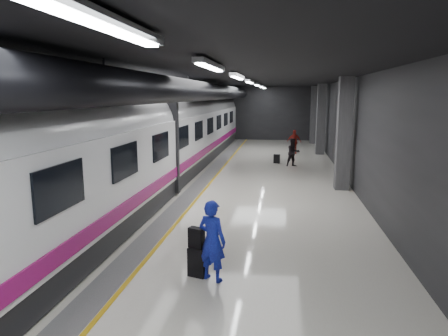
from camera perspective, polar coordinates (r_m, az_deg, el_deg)
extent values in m
plane|color=silver|center=(15.07, 0.00, -4.17)|extent=(40.00, 40.00, 0.00)
cube|color=black|center=(14.61, 0.00, 13.19)|extent=(10.00, 40.00, 0.02)
cube|color=#28282B|center=(34.53, 4.87, 7.78)|extent=(10.00, 0.02, 4.50)
cube|color=#28282B|center=(16.17, -17.88, 4.43)|extent=(0.02, 40.00, 4.50)
cube|color=#28282B|center=(14.80, 19.57, 3.83)|extent=(0.02, 40.00, 4.50)
cube|color=slate|center=(15.32, -5.02, -3.94)|extent=(0.65, 39.80, 0.01)
cube|color=gold|center=(15.23, -3.55, -4.00)|extent=(0.10, 39.80, 0.01)
cylinder|color=black|center=(14.84, -5.07, 10.98)|extent=(0.80, 38.00, 0.80)
cube|color=silver|center=(3.81, -16.24, 19.37)|extent=(0.22, 2.60, 0.10)
cube|color=silver|center=(8.59, -1.92, 14.50)|extent=(0.22, 2.60, 0.10)
cube|color=silver|center=(13.53, 1.94, 12.98)|extent=(0.22, 2.60, 0.10)
cube|color=silver|center=(18.51, 3.72, 12.26)|extent=(0.22, 2.60, 0.10)
cube|color=silver|center=(23.49, 4.74, 11.83)|extent=(0.22, 2.60, 0.10)
cube|color=silver|center=(28.48, 5.40, 11.56)|extent=(0.22, 2.60, 0.10)
cube|color=silver|center=(32.48, 5.78, 11.40)|extent=(0.22, 2.60, 0.10)
cube|color=#515154|center=(16.68, 16.75, 4.66)|extent=(0.55, 0.55, 4.50)
cube|color=#515154|center=(26.59, 13.68, 6.77)|extent=(0.55, 0.55, 4.50)
cube|color=#515154|center=(32.56, 12.73, 7.41)|extent=(0.55, 0.55, 4.50)
cube|color=black|center=(15.78, -11.77, -2.42)|extent=(2.80, 38.00, 0.60)
cube|color=white|center=(15.53, -11.96, 2.63)|extent=(2.90, 38.00, 2.20)
cylinder|color=white|center=(15.44, -12.09, 6.12)|extent=(2.80, 38.00, 2.80)
cube|color=#8E0C5C|center=(15.22, -6.65, -0.43)|extent=(0.04, 38.00, 0.35)
cube|color=black|center=(15.50, -12.00, 3.54)|extent=(3.05, 0.25, 3.80)
cube|color=black|center=(7.70, -22.35, -2.64)|extent=(0.05, 1.60, 0.85)
cube|color=black|center=(10.34, -13.93, 0.99)|extent=(0.05, 1.60, 0.85)
cube|color=black|center=(13.13, -9.00, 3.10)|extent=(0.05, 1.60, 0.85)
cube|color=black|center=(16.00, -5.82, 4.46)|extent=(0.05, 1.60, 0.85)
cube|color=black|center=(18.91, -3.60, 5.39)|extent=(0.05, 1.60, 0.85)
cube|color=black|center=(21.85, -1.97, 6.07)|extent=(0.05, 1.60, 0.85)
cube|color=black|center=(24.80, -0.72, 6.59)|extent=(0.05, 1.60, 0.85)
cube|color=black|center=(27.76, 0.26, 6.99)|extent=(0.05, 1.60, 0.85)
cube|color=black|center=(30.73, 1.06, 7.31)|extent=(0.05, 1.60, 0.85)
imported|color=#1B35CF|center=(8.28, -1.72, -10.33)|extent=(0.73, 0.62, 1.71)
cube|color=black|center=(8.67, -3.77, -13.24)|extent=(0.43, 0.34, 0.62)
cube|color=black|center=(8.51, -3.96, -9.89)|extent=(0.36, 0.27, 0.43)
imported|color=black|center=(21.70, 9.85, 2.19)|extent=(0.89, 0.80, 1.51)
imported|color=maroon|center=(26.64, 9.97, 3.73)|extent=(0.92, 0.41, 1.55)
cube|color=black|center=(22.70, 7.54, 1.32)|extent=(0.37, 0.27, 0.50)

